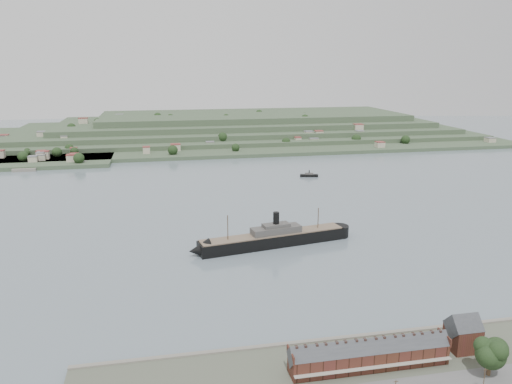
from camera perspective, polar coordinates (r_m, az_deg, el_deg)
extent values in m
plane|color=slate|center=(331.98, 2.61, -3.41)|extent=(1400.00, 1400.00, 0.00)
cube|color=gray|center=(201.99, 13.18, -15.79)|extent=(220.00, 2.00, 2.60)
cube|color=#4A271A|center=(181.42, 12.80, -17.99)|extent=(55.00, 8.00, 7.00)
cube|color=#373A3F|center=(179.58, 12.86, -17.05)|extent=(55.60, 8.15, 8.15)
cube|color=#A7A394|center=(178.05, 13.44, -18.91)|extent=(55.00, 1.60, 0.25)
cube|color=#4A271A|center=(170.75, 3.98, -18.09)|extent=(0.50, 8.40, 3.00)
cube|color=#4A271A|center=(191.02, 20.72, -15.28)|extent=(0.50, 8.40, 3.00)
cube|color=#33211C|center=(171.35, 5.84, -17.46)|extent=(0.90, 1.40, 3.20)
cube|color=#33211C|center=(172.87, 7.67, -17.21)|extent=(0.90, 1.40, 3.20)
cube|color=#33211C|center=(177.35, 12.06, -16.53)|extent=(0.90, 1.40, 3.20)
cube|color=#33211C|center=(179.40, 13.74, -16.25)|extent=(0.90, 1.40, 3.20)
cube|color=#33211C|center=(185.16, 17.75, -15.51)|extent=(0.90, 1.40, 3.20)
cube|color=#33211C|center=(187.69, 19.28, -15.21)|extent=(0.90, 1.40, 3.20)
cube|color=#4A271A|center=(200.63, 22.53, -15.10)|extent=(10.00, 10.00, 9.00)
cube|color=#373A3F|center=(198.53, 22.65, -13.96)|extent=(10.40, 10.18, 10.18)
cube|color=#32472F|center=(678.32, -4.71, 5.96)|extent=(760.00, 260.00, 4.00)
cube|color=#32472F|center=(704.74, -3.34, 6.67)|extent=(680.00, 220.00, 5.00)
cube|color=#32472F|center=(720.93, -2.32, 7.30)|extent=(600.00, 200.00, 6.00)
cube|color=#32472F|center=(737.30, -1.35, 7.98)|extent=(520.00, 180.00, 7.00)
cube|color=#32472F|center=(753.87, -0.42, 8.70)|extent=(440.00, 160.00, 8.00)
cube|color=#32472F|center=(578.72, -23.46, 3.34)|extent=(150.00, 90.00, 4.00)
cube|color=gray|center=(539.73, -24.86, 2.40)|extent=(22.00, 14.00, 2.80)
cube|color=black|center=(288.18, 1.94, -5.51)|extent=(88.06, 27.16, 6.80)
cone|color=black|center=(274.67, -6.50, -6.62)|extent=(13.56, 13.56, 11.65)
cylinder|color=black|center=(307.37, 9.45, -4.41)|extent=(11.65, 11.65, 6.80)
cube|color=#715E4B|center=(286.94, 1.95, -4.81)|extent=(85.97, 25.86, 0.58)
cube|color=#484643|center=(286.99, 2.31, -4.36)|extent=(30.22, 13.83, 3.88)
cube|color=#484643|center=(286.15, 2.31, -3.87)|extent=(16.50, 9.48, 2.43)
cylinder|color=black|center=(285.02, 2.32, -3.16)|extent=(3.50, 3.50, 8.74)
cylinder|color=#483321|center=(275.62, -3.24, -4.22)|extent=(0.49, 0.49, 15.54)
cylinder|color=#483321|center=(297.51, 7.11, -3.09)|extent=(0.49, 0.49, 13.59)
cube|color=black|center=(546.35, -19.18, 3.06)|extent=(19.98, 12.50, 2.59)
cube|color=#484643|center=(546.00, -19.19, 3.26)|extent=(9.72, 7.36, 1.94)
cylinder|color=black|center=(545.61, -19.21, 3.48)|extent=(1.08, 1.08, 3.77)
cube|color=black|center=(465.15, 6.09, 1.88)|extent=(17.12, 8.00, 2.20)
cube|color=#484643|center=(464.80, 6.09, 2.08)|extent=(8.05, 5.17, 1.65)
cylinder|color=black|center=(464.41, 6.10, 2.30)|extent=(0.92, 0.92, 3.21)
cylinder|color=#483321|center=(190.21, 25.09, -17.73)|extent=(1.31, 1.31, 5.46)
sphere|color=black|center=(187.75, 25.25, -16.44)|extent=(9.83, 9.83, 9.83)
sphere|color=black|center=(189.48, 25.78, -15.83)|extent=(7.65, 7.65, 7.65)
sphere|color=black|center=(185.18, 25.01, -16.67)|extent=(6.99, 6.99, 6.99)
sphere|color=black|center=(185.11, 25.94, -16.01)|extent=(6.55, 6.55, 6.55)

